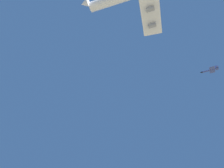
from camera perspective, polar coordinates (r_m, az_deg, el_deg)
chase_jet_lead at (r=200.64m, az=24.60°, el=3.38°), size 13.72×11.77×4.00m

